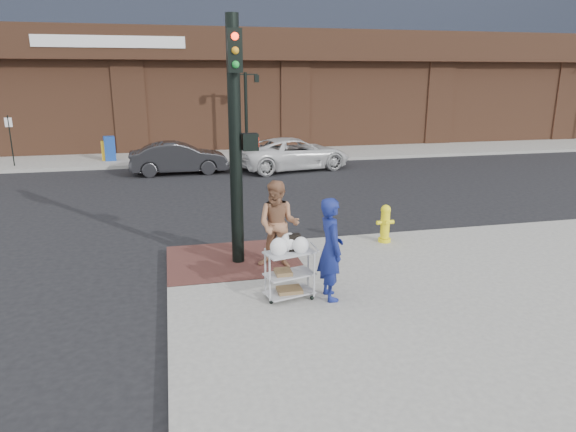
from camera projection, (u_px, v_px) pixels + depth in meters
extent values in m
plane|color=black|center=(268.00, 280.00, 10.41)|extent=(220.00, 220.00, 0.00)
cube|color=gray|center=(342.00, 124.00, 43.17)|extent=(65.00, 36.00, 0.15)
cube|color=#4B2823|center=(233.00, 260.00, 11.08)|extent=(2.80, 2.40, 0.01)
cylinder|color=black|center=(246.00, 114.00, 25.30)|extent=(0.16, 0.16, 4.00)
cube|color=black|center=(245.00, 74.00, 24.80)|extent=(1.20, 0.06, 0.06)
cube|color=black|center=(234.00, 79.00, 24.73)|extent=(0.22, 0.22, 0.35)
cube|color=black|center=(257.00, 79.00, 24.97)|extent=(0.22, 0.22, 0.35)
cylinder|color=black|center=(11.00, 141.00, 22.31)|extent=(0.05, 0.05, 2.20)
cylinder|color=black|center=(235.00, 145.00, 10.35)|extent=(0.26, 0.26, 5.00)
cube|color=black|center=(250.00, 142.00, 10.40)|extent=(0.32, 0.28, 0.34)
cube|color=#FF260C|center=(258.00, 142.00, 10.43)|extent=(0.02, 0.18, 0.22)
cube|color=black|center=(235.00, 51.00, 9.61)|extent=(0.28, 0.18, 0.80)
imported|color=navy|center=(331.00, 249.00, 8.97)|extent=(0.44, 0.67, 1.84)
imported|color=#986647|center=(278.00, 225.00, 10.47)|extent=(1.09, 0.98, 1.82)
imported|color=black|center=(179.00, 158.00, 21.47)|extent=(4.06, 1.51, 1.32)
imported|color=silver|center=(294.00, 154.00, 22.42)|extent=(5.36, 3.26, 1.39)
cube|color=#A6A6AB|center=(289.00, 252.00, 8.98)|extent=(0.94, 0.67, 0.03)
cube|color=#A6A6AB|center=(289.00, 274.00, 9.08)|extent=(0.94, 0.67, 0.03)
cube|color=#A6A6AB|center=(289.00, 292.00, 9.18)|extent=(0.94, 0.67, 0.03)
cube|color=black|center=(294.00, 243.00, 9.00)|extent=(0.21, 0.13, 0.30)
cube|color=brown|center=(283.00, 272.00, 9.05)|extent=(0.28, 0.32, 0.08)
cube|color=brown|center=(289.00, 290.00, 9.16)|extent=(0.43, 0.34, 0.07)
cylinder|color=yellow|center=(384.00, 240.00, 12.30)|extent=(0.30, 0.30, 0.09)
cylinder|color=yellow|center=(385.00, 224.00, 12.20)|extent=(0.21, 0.21, 0.66)
sphere|color=yellow|center=(386.00, 210.00, 12.10)|extent=(0.24, 0.24, 0.24)
cylinder|color=yellow|center=(385.00, 222.00, 12.18)|extent=(0.43, 0.10, 0.10)
cube|color=gold|center=(107.00, 151.00, 23.96)|extent=(0.46, 0.43, 0.92)
cube|color=navy|center=(110.00, 148.00, 23.88)|extent=(0.55, 0.52, 1.13)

